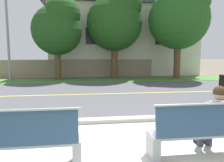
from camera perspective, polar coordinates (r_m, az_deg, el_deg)
ground_plane at (r=11.35m, az=-4.94°, el=-2.15°), size 140.00×140.00×0.00m
sidewalk_pavement at (r=4.05m, az=0.67°, el=-19.19°), size 44.00×3.60×0.01m
curb_edge at (r=5.84m, az=-2.17°, el=-10.35°), size 44.00×0.30×0.11m
street_asphalt at (r=9.87m, az=-4.51°, el=-3.49°), size 52.00×8.00×0.01m
road_centre_line at (r=9.87m, az=-4.51°, el=-3.46°), size 48.00×0.14×0.01m
far_verge_grass at (r=15.38m, az=-5.69°, el=0.27°), size 48.00×2.80×0.02m
bench_left at (r=3.75m, az=-23.66°, el=-14.43°), size 1.95×0.48×1.01m
bench_right at (r=4.17m, az=23.32°, el=-12.25°), size 1.95×0.48×1.01m
seated_person_grey at (r=4.39m, az=25.46°, el=-8.46°), size 0.52×0.68×1.25m
streetlamp at (r=15.99m, az=-25.79°, el=15.65°), size 0.24×2.10×7.76m
shade_tree_far_left at (r=16.02m, az=-13.96°, el=13.79°), size 3.50×3.50×5.78m
shade_tree_left at (r=16.59m, az=1.14°, el=16.00°), size 4.10×4.10×6.77m
shade_tree_centre at (r=16.99m, az=17.72°, el=16.34°), size 4.34×4.34×7.16m
garden_wall at (r=17.45m, az=-10.65°, el=3.25°), size 13.00×0.36×1.40m
house_across_street at (r=20.97m, az=2.41°, el=11.09°), size 13.67×6.91×6.52m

